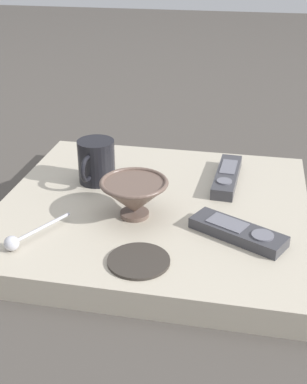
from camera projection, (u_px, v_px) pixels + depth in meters
ground_plane at (154, 224)px, 1.02m from camera, size 6.00×6.00×0.00m
table at (154, 214)px, 1.01m from camera, size 0.59×0.55×0.05m
cereal_bowl at (134, 196)px, 0.93m from camera, size 0.13×0.13×0.07m
coffee_mug at (96, 162)px, 1.06m from camera, size 0.08×0.11×0.09m
teaspoon at (18, 240)px, 0.85m from camera, size 0.07×0.13×0.03m
tv_remote_near at (238, 232)px, 0.88m from camera, size 0.18×0.12×0.02m
tv_remote_far at (227, 176)px, 1.07m from camera, size 0.05×0.18×0.03m
drink_coaster at (139, 261)px, 0.82m from camera, size 0.10×0.10×0.01m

